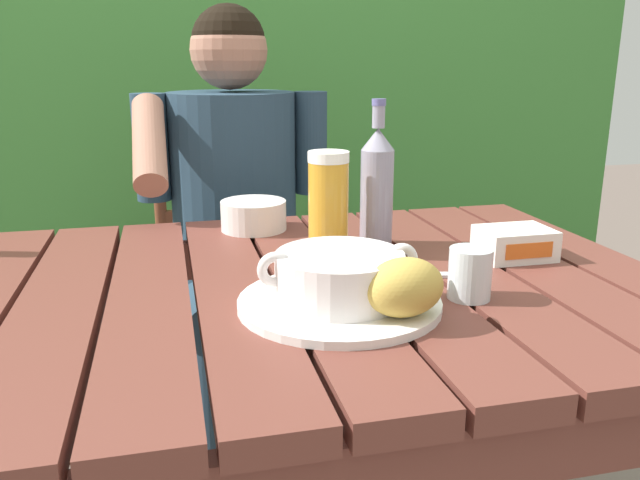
# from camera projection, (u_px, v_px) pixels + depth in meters

# --- Properties ---
(dining_table) EXTENTS (1.13, 0.84, 0.76)m
(dining_table) POSITION_uv_depth(u_px,v_px,m) (314.00, 341.00, 1.04)
(dining_table) COLOR brown
(dining_table) RESTS_ON ground_plane
(hedge_backdrop) EXTENTS (3.13, 0.88, 2.69)m
(hedge_backdrop) POSITION_uv_depth(u_px,v_px,m) (244.00, 44.00, 2.51)
(hedge_backdrop) COLOR #3D7E36
(hedge_backdrop) RESTS_ON ground_plane
(chair_near_diner) EXTENTS (0.42, 0.41, 0.96)m
(chair_near_diner) POSITION_uv_depth(u_px,v_px,m) (232.00, 277.00, 1.87)
(chair_near_diner) COLOR brown
(chair_near_diner) RESTS_ON ground_plane
(person_eating) EXTENTS (0.48, 0.47, 1.23)m
(person_eating) POSITION_uv_depth(u_px,v_px,m) (235.00, 212.00, 1.62)
(person_eating) COLOR #253C4E
(person_eating) RESTS_ON ground_plane
(serving_plate) EXTENTS (0.29, 0.29, 0.01)m
(serving_plate) POSITION_uv_depth(u_px,v_px,m) (339.00, 303.00, 0.89)
(serving_plate) COLOR white
(serving_plate) RESTS_ON dining_table
(soup_bowl) EXTENTS (0.23, 0.18, 0.07)m
(soup_bowl) POSITION_uv_depth(u_px,v_px,m) (339.00, 275.00, 0.88)
(soup_bowl) COLOR white
(soup_bowl) RESTS_ON serving_plate
(bread_roll) EXTENTS (0.13, 0.11, 0.08)m
(bread_roll) POSITION_uv_depth(u_px,v_px,m) (404.00, 287.00, 0.82)
(bread_roll) COLOR gold
(bread_roll) RESTS_ON serving_plate
(beer_glass) EXTENTS (0.07, 0.07, 0.18)m
(beer_glass) POSITION_uv_depth(u_px,v_px,m) (328.00, 203.00, 1.12)
(beer_glass) COLOR gold
(beer_glass) RESTS_ON dining_table
(beer_bottle) EXTENTS (0.06, 0.06, 0.27)m
(beer_bottle) POSITION_uv_depth(u_px,v_px,m) (377.00, 185.00, 1.16)
(beer_bottle) COLOR gray
(beer_bottle) RESTS_ON dining_table
(water_glass_small) EXTENTS (0.06, 0.06, 0.07)m
(water_glass_small) POSITION_uv_depth(u_px,v_px,m) (470.00, 274.00, 0.91)
(water_glass_small) COLOR silver
(water_glass_small) RESTS_ON dining_table
(butter_tub) EXTENTS (0.12, 0.09, 0.05)m
(butter_tub) POSITION_uv_depth(u_px,v_px,m) (515.00, 243.00, 1.11)
(butter_tub) COLOR white
(butter_tub) RESTS_ON dining_table
(table_knife) EXTENTS (0.17, 0.06, 0.01)m
(table_knife) POSITION_uv_depth(u_px,v_px,m) (416.00, 274.00, 1.01)
(table_knife) COLOR silver
(table_knife) RESTS_ON dining_table
(diner_bowl) EXTENTS (0.13, 0.13, 0.06)m
(diner_bowl) POSITION_uv_depth(u_px,v_px,m) (254.00, 215.00, 1.29)
(diner_bowl) COLOR white
(diner_bowl) RESTS_ON dining_table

